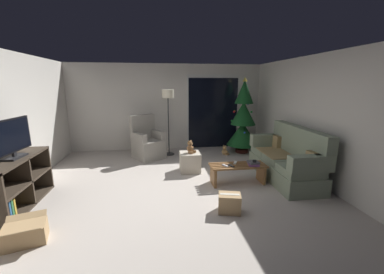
% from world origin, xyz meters
% --- Properties ---
extents(ground_plane, '(7.00, 7.00, 0.00)m').
position_xyz_m(ground_plane, '(0.00, 0.00, 0.00)').
color(ground_plane, '#BCB2A8').
extents(wall_back, '(5.72, 0.12, 2.50)m').
position_xyz_m(wall_back, '(0.00, 3.06, 1.25)').
color(wall_back, silver).
rests_on(wall_back, ground).
extents(wall_right, '(0.12, 6.00, 2.50)m').
position_xyz_m(wall_right, '(2.86, 0.00, 1.25)').
color(wall_right, silver).
rests_on(wall_right, ground).
extents(patio_door_frame, '(1.60, 0.02, 2.20)m').
position_xyz_m(patio_door_frame, '(1.37, 2.99, 1.10)').
color(patio_door_frame, silver).
rests_on(patio_door_frame, ground).
extents(patio_door_glass, '(1.50, 0.02, 2.10)m').
position_xyz_m(patio_door_glass, '(1.37, 2.97, 1.05)').
color(patio_door_glass, black).
rests_on(patio_door_glass, ground).
extents(couch, '(0.82, 1.95, 1.08)m').
position_xyz_m(couch, '(2.32, 0.27, 0.40)').
color(couch, gray).
rests_on(couch, ground).
extents(coffee_table, '(1.10, 0.40, 0.39)m').
position_xyz_m(coffee_table, '(1.23, 0.17, 0.26)').
color(coffee_table, olive).
rests_on(coffee_table, ground).
extents(remote_black, '(0.10, 0.16, 0.02)m').
position_xyz_m(remote_black, '(1.07, 0.09, 0.40)').
color(remote_black, black).
rests_on(remote_black, coffee_table).
extents(remote_white, '(0.11, 0.16, 0.02)m').
position_xyz_m(remote_white, '(1.20, 0.25, 0.40)').
color(remote_white, silver).
rests_on(remote_white, coffee_table).
extents(remote_silver, '(0.10, 0.16, 0.02)m').
position_xyz_m(remote_silver, '(0.96, 0.11, 0.40)').
color(remote_silver, '#ADADB2').
rests_on(remote_silver, coffee_table).
extents(book_stack, '(0.22, 0.23, 0.08)m').
position_xyz_m(book_stack, '(1.51, 0.08, 0.43)').
color(book_stack, '#6B3D7A').
rests_on(book_stack, coffee_table).
extents(cell_phone, '(0.12, 0.16, 0.01)m').
position_xyz_m(cell_phone, '(1.53, 0.08, 0.47)').
color(cell_phone, black).
rests_on(cell_phone, book_stack).
extents(christmas_tree, '(0.87, 0.87, 2.11)m').
position_xyz_m(christmas_tree, '(2.08, 2.27, 0.93)').
color(christmas_tree, '#4C1E19').
rests_on(christmas_tree, ground).
extents(armchair, '(0.95, 0.95, 1.13)m').
position_xyz_m(armchair, '(-0.59, 2.14, 0.40)').
color(armchair, gray).
rests_on(armchair, ground).
extents(floor_lamp, '(0.32, 0.32, 1.78)m').
position_xyz_m(floor_lamp, '(-0.01, 2.34, 1.51)').
color(floor_lamp, '#2D2D30').
rests_on(floor_lamp, ground).
extents(media_shelf, '(0.40, 1.40, 0.81)m').
position_xyz_m(media_shelf, '(-2.53, -0.26, 0.38)').
color(media_shelf, '#382D23').
rests_on(media_shelf, ground).
extents(television, '(0.23, 0.84, 0.61)m').
position_xyz_m(television, '(-2.50, -0.20, 1.12)').
color(television, black).
rests_on(television, media_shelf).
extents(ottoman, '(0.44, 0.44, 0.43)m').
position_xyz_m(ottoman, '(0.39, 0.96, 0.22)').
color(ottoman, beige).
rests_on(ottoman, ground).
extents(teddy_bear_chestnut, '(0.21, 0.21, 0.29)m').
position_xyz_m(teddy_bear_chestnut, '(0.40, 0.96, 0.55)').
color(teddy_bear_chestnut, brown).
rests_on(teddy_bear_chestnut, ottoman).
extents(teddy_bear_honey_by_tree, '(0.22, 0.21, 0.29)m').
position_xyz_m(teddy_bear_honey_by_tree, '(1.51, 2.05, 0.12)').
color(teddy_bear_honey_by_tree, tan).
rests_on(teddy_bear_honey_by_tree, ground).
extents(cardboard_box_taped_mid_floor, '(0.39, 0.32, 0.30)m').
position_xyz_m(cardboard_box_taped_mid_floor, '(0.76, -0.86, 0.15)').
color(cardboard_box_taped_mid_floor, tan).
rests_on(cardboard_box_taped_mid_floor, ground).
extents(cardboard_box_open_near_shelf, '(0.56, 0.59, 0.29)m').
position_xyz_m(cardboard_box_open_near_shelf, '(-1.96, -1.20, 0.12)').
color(cardboard_box_open_near_shelf, tan).
rests_on(cardboard_box_open_near_shelf, ground).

